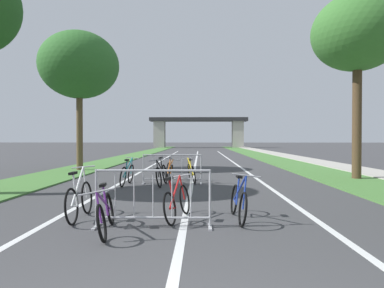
% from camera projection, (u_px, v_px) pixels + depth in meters
% --- Properties ---
extents(grass_verge_left, '(2.58, 72.23, 0.05)m').
position_uv_depth(grass_verge_left, '(133.00, 156.00, 31.55)').
color(grass_verge_left, '#477A38').
rests_on(grass_verge_left, ground).
extents(grass_verge_right, '(2.58, 72.23, 0.05)m').
position_uv_depth(grass_verge_right, '(261.00, 156.00, 31.26)').
color(grass_verge_right, '#477A38').
rests_on(grass_verge_right, ground).
extents(sidewalk_path_right, '(1.99, 72.23, 0.08)m').
position_uv_depth(sidewalk_path_right, '(286.00, 156.00, 31.21)').
color(sidewalk_path_right, '#ADA89E').
rests_on(sidewalk_path_right, ground).
extents(lane_stripe_center, '(0.14, 41.79, 0.01)m').
position_uv_depth(lane_stripe_center, '(196.00, 162.00, 22.76)').
color(lane_stripe_center, silver).
rests_on(lane_stripe_center, ground).
extents(lane_stripe_right_lane, '(0.14, 41.79, 0.01)m').
position_uv_depth(lane_stripe_right_lane, '(234.00, 162.00, 22.70)').
color(lane_stripe_right_lane, silver).
rests_on(lane_stripe_right_lane, ground).
extents(lane_stripe_left_lane, '(0.14, 41.79, 0.01)m').
position_uv_depth(lane_stripe_left_lane, '(158.00, 162.00, 22.82)').
color(lane_stripe_left_lane, silver).
rests_on(lane_stripe_left_lane, ground).
extents(overpass_bridge, '(17.78, 3.01, 5.52)m').
position_uv_depth(overpass_bridge, '(198.00, 128.00, 61.49)').
color(overpass_bridge, '#2D2D30').
rests_on(overpass_bridge, ground).
extents(tree_left_oak_near, '(3.93, 3.93, 6.97)m').
position_uv_depth(tree_left_oak_near, '(79.00, 66.00, 16.79)').
color(tree_left_oak_near, brown).
rests_on(tree_left_oak_near, ground).
extents(tree_right_pine_near, '(3.51, 3.51, 7.25)m').
position_uv_depth(tree_right_pine_near, '(358.00, 34.00, 13.10)').
color(tree_right_pine_near, '#4C3823').
rests_on(tree_right_pine_near, ground).
extents(crowd_barrier_nearest, '(2.12, 0.47, 1.05)m').
position_uv_depth(crowd_barrier_nearest, '(153.00, 199.00, 6.03)').
color(crowd_barrier_nearest, '#ADADB2').
rests_on(crowd_barrier_nearest, ground).
extents(crowd_barrier_second, '(2.12, 0.49, 1.05)m').
position_uv_depth(crowd_barrier_second, '(172.00, 169.00, 11.92)').
color(crowd_barrier_second, '#ADADB2').
rests_on(crowd_barrier_second, ground).
extents(bicycle_orange_0, '(0.71, 1.73, 0.93)m').
position_uv_depth(bicycle_orange_0, '(169.00, 172.00, 12.47)').
color(bicycle_orange_0, black).
rests_on(bicycle_orange_0, ground).
extents(bicycle_blue_1, '(0.53, 1.66, 0.97)m').
position_uv_depth(bicycle_blue_1, '(238.00, 202.00, 6.58)').
color(bicycle_blue_1, black).
rests_on(bicycle_blue_1, ground).
extents(bicycle_black_2, '(0.53, 1.74, 0.97)m').
position_uv_depth(bicycle_black_2, '(162.00, 175.00, 11.45)').
color(bicycle_black_2, black).
rests_on(bicycle_black_2, ground).
extents(bicycle_red_3, '(0.52, 1.62, 0.87)m').
position_uv_depth(bicycle_red_3, '(177.00, 202.00, 6.63)').
color(bicycle_red_3, black).
rests_on(bicycle_red_3, ground).
extents(bicycle_teal_4, '(0.49, 1.69, 0.96)m').
position_uv_depth(bicycle_teal_4, '(127.00, 174.00, 11.57)').
color(bicycle_teal_4, black).
rests_on(bicycle_teal_4, ground).
extents(bicycle_white_5, '(0.49, 1.65, 1.04)m').
position_uv_depth(bicycle_white_5, '(80.00, 200.00, 6.66)').
color(bicycle_white_5, black).
rests_on(bicycle_white_5, ground).
extents(bicycle_yellow_6, '(0.57, 1.63, 0.92)m').
position_uv_depth(bicycle_yellow_6, '(191.00, 172.00, 12.30)').
color(bicycle_yellow_6, black).
rests_on(bicycle_yellow_6, ground).
extents(bicycle_purple_7, '(0.54, 1.70, 0.84)m').
position_uv_depth(bicycle_purple_7, '(106.00, 213.00, 5.69)').
color(bicycle_purple_7, black).
rests_on(bicycle_purple_7, ground).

